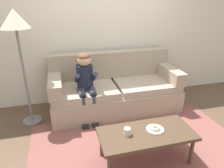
# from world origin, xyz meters

# --- Properties ---
(ground) EXTENTS (10.00, 10.00, 0.00)m
(ground) POSITION_xyz_m (0.00, 0.00, 0.00)
(ground) COLOR brown
(wall_back) EXTENTS (8.00, 0.10, 2.80)m
(wall_back) POSITION_xyz_m (0.00, 1.40, 1.40)
(wall_back) COLOR silver
(wall_back) RESTS_ON ground
(area_rug) EXTENTS (2.87, 1.66, 0.01)m
(area_rug) POSITION_xyz_m (0.00, -0.25, 0.01)
(area_rug) COLOR brown
(area_rug) RESTS_ON ground
(couch) EXTENTS (2.22, 0.90, 0.98)m
(couch) POSITION_xyz_m (-0.02, 0.85, 0.35)
(couch) COLOR tan
(couch) RESTS_ON ground
(coffee_table) EXTENTS (1.13, 0.52, 0.42)m
(coffee_table) POSITION_xyz_m (-0.01, -0.53, 0.37)
(coffee_table) COLOR #4C3828
(coffee_table) RESTS_ON ground
(person_child) EXTENTS (0.34, 0.58, 1.10)m
(person_child) POSITION_xyz_m (-0.55, 0.64, 0.67)
(person_child) COLOR #1E2338
(person_child) RESTS_ON ground
(plate) EXTENTS (0.21, 0.21, 0.01)m
(plate) POSITION_xyz_m (0.11, -0.51, 0.42)
(plate) COLOR white
(plate) RESTS_ON coffee_table
(donut) EXTENTS (0.14, 0.14, 0.04)m
(donut) POSITION_xyz_m (0.11, -0.51, 0.45)
(donut) COLOR beige
(donut) RESTS_ON plate
(mug) EXTENTS (0.08, 0.08, 0.09)m
(mug) POSITION_xyz_m (-0.25, -0.52, 0.46)
(mug) COLOR silver
(mug) RESTS_ON coffee_table
(toy_controller) EXTENTS (0.23, 0.09, 0.05)m
(toy_controller) POSITION_xyz_m (0.60, 0.11, 0.03)
(toy_controller) COLOR gold
(toy_controller) RESTS_ON ground
(floor_lamp) EXTENTS (0.39, 0.39, 1.75)m
(floor_lamp) POSITION_xyz_m (-1.45, 0.74, 1.49)
(floor_lamp) COLOR slate
(floor_lamp) RESTS_ON ground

